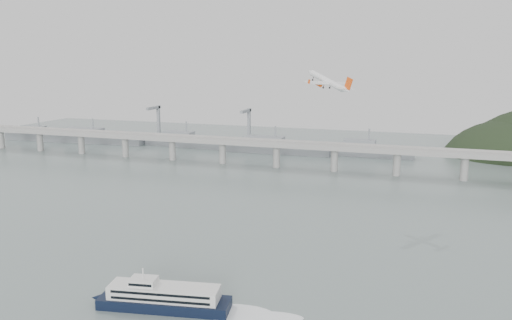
% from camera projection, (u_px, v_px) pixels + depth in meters
% --- Properties ---
extents(ground, '(900.00, 900.00, 0.00)m').
position_uv_depth(ground, '(219.00, 257.00, 235.11)').
color(ground, slate).
rests_on(ground, ground).
extents(bridge, '(800.00, 22.00, 23.90)m').
position_uv_depth(bridge, '(310.00, 149.00, 417.90)').
color(bridge, gray).
rests_on(bridge, ground).
extents(distant_fleet, '(453.00, 60.90, 40.00)m').
position_uv_depth(distant_fleet, '(180.00, 141.00, 528.63)').
color(distant_fleet, gray).
rests_on(distant_fleet, ground).
extents(ferry, '(80.99, 24.09, 15.35)m').
position_uv_depth(ferry, '(164.00, 298.00, 185.69)').
color(ferry, black).
rests_on(ferry, ground).
extents(airliner, '(31.66, 30.57, 14.31)m').
position_uv_depth(airliner, '(328.00, 82.00, 287.23)').
color(airliner, white).
rests_on(airliner, ground).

